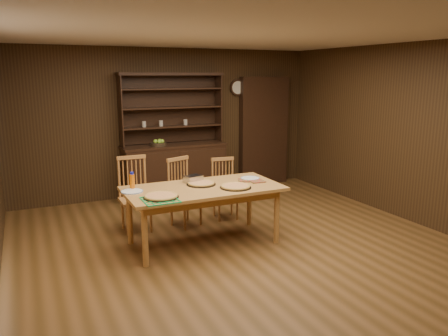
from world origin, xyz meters
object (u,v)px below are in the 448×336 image
chair_right (224,186)px  chair_center (182,190)px  china_hutch (174,163)px  juice_bottle (132,181)px  dining_table (203,193)px  chair_left (134,191)px

chair_right → chair_center: bearing=-168.2°
china_hutch → juice_bottle: bearing=-120.9°
china_hutch → chair_right: 1.48m
dining_table → chair_left: (-0.67, 0.90, -0.12)m
dining_table → chair_right: size_ratio=2.15×
juice_bottle → dining_table: bearing=-17.8°
juice_bottle → china_hutch: bearing=59.1°
china_hutch → chair_left: china_hutch is taller
china_hutch → chair_center: (-0.38, -1.50, -0.08)m
china_hutch → chair_left: size_ratio=2.10×
china_hutch → chair_center: bearing=-104.1°
china_hutch → chair_left: bearing=-126.9°
chair_right → china_hutch: bearing=109.4°
chair_left → juice_bottle: 0.72m
chair_left → chair_right: 1.37m
chair_center → chair_right: bearing=-16.7°
chair_center → chair_right: size_ratio=1.08×
chair_center → dining_table: bearing=-111.5°
china_hutch → juice_bottle: 2.39m
chair_left → chair_center: size_ratio=1.06×
dining_table → chair_center: (0.00, 0.81, -0.15)m
dining_table → chair_left: bearing=126.5°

